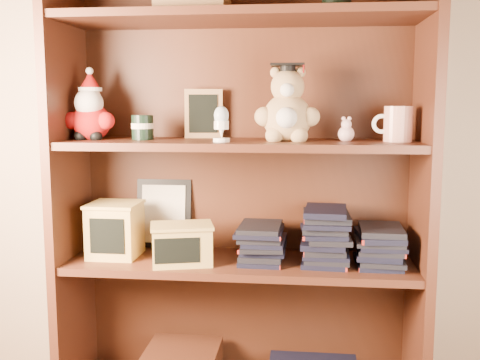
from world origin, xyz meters
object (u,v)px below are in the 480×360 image
object	(u,v)px
bookcase	(241,190)
teacher_mug	(397,124)
grad_teddy_bear	(287,111)
treats_box	(115,229)

from	to	relation	value
bookcase	teacher_mug	bearing A→B (deg)	-5.78
grad_teddy_bear	treats_box	world-z (taller)	grad_teddy_bear
bookcase	grad_teddy_bear	bearing A→B (deg)	-20.59
teacher_mug	treats_box	bearing A→B (deg)	-179.95
teacher_mug	bookcase	bearing A→B (deg)	174.22
grad_teddy_bear	bookcase	bearing A→B (deg)	159.41
treats_box	grad_teddy_bear	bearing A→B (deg)	-0.67
teacher_mug	treats_box	size ratio (longest dim) A/B	0.68
bookcase	treats_box	xyz separation A→B (m)	(-0.43, -0.05, -0.13)
treats_box	bookcase	bearing A→B (deg)	6.87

